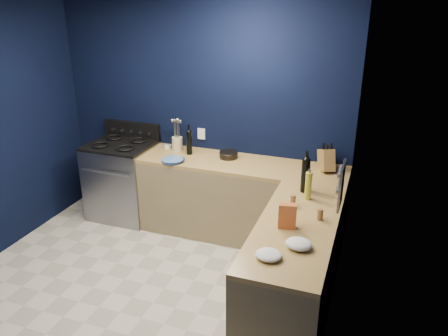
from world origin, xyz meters
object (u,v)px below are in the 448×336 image
at_px(knife_block, 326,160).
at_px(plate_stack, 173,160).
at_px(utensil_crock, 177,144).
at_px(gas_range, 123,181).
at_px(crouton_bag, 287,216).

bearing_deg(knife_block, plate_stack, 164.82).
height_order(plate_stack, utensil_crock, utensil_crock).
bearing_deg(knife_block, utensil_crock, 152.06).
distance_m(gas_range, knife_block, 2.49).
relative_size(knife_block, crouton_bag, 1.09).
relative_size(gas_range, crouton_bag, 4.41).
bearing_deg(plate_stack, crouton_bag, -34.01).
relative_size(gas_range, utensil_crock, 5.90).
bearing_deg(knife_block, crouton_bag, -121.57).
distance_m(gas_range, plate_stack, 0.94).
relative_size(gas_range, knife_block, 4.04).
bearing_deg(gas_range, crouton_bag, -27.82).
relative_size(utensil_crock, crouton_bag, 0.75).
relative_size(utensil_crock, knife_block, 0.69).
xyz_separation_m(gas_range, utensil_crock, (0.68, 0.17, 0.52)).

